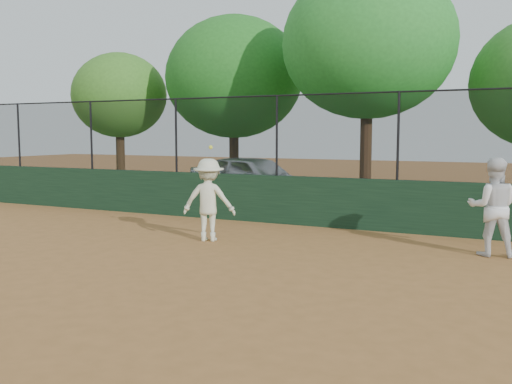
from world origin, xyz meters
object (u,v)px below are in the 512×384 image
at_px(parked_car, 253,179).
at_px(player_main, 209,200).
at_px(tree_1, 234,77).
at_px(tree_2, 368,43).
at_px(tree_0, 119,96).
at_px(player_second, 493,207).

bearing_deg(parked_car, player_main, -147.98).
bearing_deg(tree_1, tree_2, -15.59).
bearing_deg(player_main, tree_0, 138.05).
relative_size(parked_car, tree_1, 0.71).
height_order(tree_1, tree_2, tree_2).
xyz_separation_m(tree_0, tree_2, (10.44, -1.03, 1.21)).
distance_m(player_main, tree_2, 8.32).
distance_m(parked_car, player_second, 8.96).
bearing_deg(tree_2, tree_0, 174.36).
bearing_deg(tree_2, parked_car, -162.69).
height_order(player_main, tree_1, tree_1).
bearing_deg(player_second, tree_0, -36.34).
relative_size(parked_car, player_second, 2.56).
bearing_deg(tree_2, tree_1, 164.41).
distance_m(parked_car, tree_1, 4.84).
bearing_deg(player_second, tree_1, -48.81).
height_order(parked_car, player_main, player_main).
relative_size(player_second, tree_0, 0.33).
bearing_deg(tree_0, parked_car, -16.37).
xyz_separation_m(player_second, tree_0, (-14.50, 7.10, 2.85)).
distance_m(parked_car, player_main, 6.38).
distance_m(player_second, tree_0, 16.39).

